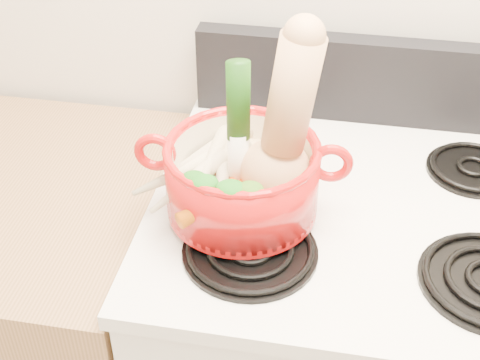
# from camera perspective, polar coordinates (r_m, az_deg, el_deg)

# --- Properties ---
(cooktop) EXTENTS (0.78, 0.67, 0.03)m
(cooktop) POSITION_cam_1_polar(r_m,az_deg,el_deg) (1.23, 10.92, -2.72)
(cooktop) COLOR silver
(cooktop) RESTS_ON stove_body
(control_backsplash) EXTENTS (0.76, 0.05, 0.18)m
(control_backsplash) POSITION_cam_1_polar(r_m,az_deg,el_deg) (1.42, 11.76, 8.26)
(control_backsplash) COLOR black
(control_backsplash) RESTS_ON cooktop
(burner_front_left) EXTENTS (0.22, 0.22, 0.02)m
(burner_front_left) POSITION_cam_1_polar(r_m,az_deg,el_deg) (1.10, 0.86, -5.95)
(burner_front_left) COLOR black
(burner_front_left) RESTS_ON cooktop
(burner_back_left) EXTENTS (0.17, 0.17, 0.02)m
(burner_back_left) POSITION_cam_1_polar(r_m,az_deg,el_deg) (1.33, 3.04, 2.80)
(burner_back_left) COLOR black
(burner_back_left) RESTS_ON cooktop
(burner_back_right) EXTENTS (0.17, 0.17, 0.02)m
(burner_back_right) POSITION_cam_1_polar(r_m,az_deg,el_deg) (1.35, 19.26, 1.00)
(burner_back_right) COLOR black
(burner_back_right) RESTS_ON cooktop
(dutch_oven) EXTENTS (0.28, 0.28, 0.13)m
(dutch_oven) POSITION_cam_1_polar(r_m,az_deg,el_deg) (1.12, 0.18, 0.13)
(dutch_oven) COLOR #B3100F
(dutch_oven) RESTS_ON burner_front_left
(pot_handle_left) EXTENTS (0.07, 0.02, 0.07)m
(pot_handle_left) POSITION_cam_1_polar(r_m,az_deg,el_deg) (1.12, -7.26, 2.39)
(pot_handle_left) COLOR #B3100F
(pot_handle_left) RESTS_ON dutch_oven
(pot_handle_right) EXTENTS (0.07, 0.02, 0.07)m
(pot_handle_right) POSITION_cam_1_polar(r_m,az_deg,el_deg) (1.10, 7.80, 1.44)
(pot_handle_right) COLOR #B3100F
(pot_handle_right) RESTS_ON dutch_oven
(squash) EXTENTS (0.17, 0.14, 0.31)m
(squash) POSITION_cam_1_polar(r_m,az_deg,el_deg) (1.06, 4.80, 4.93)
(squash) COLOR tan
(squash) RESTS_ON dutch_oven
(leek) EXTENTS (0.05, 0.06, 0.25)m
(leek) POSITION_cam_1_polar(r_m,az_deg,el_deg) (1.09, -0.16, 4.50)
(leek) COLOR white
(leek) RESTS_ON dutch_oven
(ginger) EXTENTS (0.10, 0.08, 0.05)m
(ginger) POSITION_cam_1_polar(r_m,az_deg,el_deg) (1.21, 1.12, 2.27)
(ginger) COLOR #D4B582
(ginger) RESTS_ON dutch_oven
(parsnip_0) EXTENTS (0.09, 0.25, 0.07)m
(parsnip_0) POSITION_cam_1_polar(r_m,az_deg,el_deg) (1.17, -1.78, 1.09)
(parsnip_0) COLOR beige
(parsnip_0) RESTS_ON dutch_oven
(parsnip_1) EXTENTS (0.20, 0.18, 0.07)m
(parsnip_1) POSITION_cam_1_polar(r_m,az_deg,el_deg) (1.16, -4.20, 1.22)
(parsnip_1) COLOR beige
(parsnip_1) RESTS_ON dutch_oven
(parsnip_2) EXTENTS (0.07, 0.21, 0.06)m
(parsnip_2) POSITION_cam_1_polar(r_m,az_deg,el_deg) (1.15, -1.40, 1.29)
(parsnip_2) COLOR beige
(parsnip_2) RESTS_ON dutch_oven
(parsnip_3) EXTENTS (0.12, 0.16, 0.05)m
(parsnip_3) POSITION_cam_1_polar(r_m,az_deg,el_deg) (1.12, -4.45, -0.12)
(parsnip_3) COLOR beige
(parsnip_3) RESTS_ON dutch_oven
(parsnip_4) EXTENTS (0.18, 0.19, 0.06)m
(parsnip_4) POSITION_cam_1_polar(r_m,az_deg,el_deg) (1.18, -2.54, 2.70)
(parsnip_4) COLOR beige
(parsnip_4) RESTS_ON dutch_oven
(parsnip_5) EXTENTS (0.07, 0.22, 0.06)m
(parsnip_5) POSITION_cam_1_polar(r_m,az_deg,el_deg) (1.16, -2.22, 2.19)
(parsnip_5) COLOR #EEE7C2
(parsnip_5) RESTS_ON dutch_oven
(carrot_0) EXTENTS (0.04, 0.18, 0.05)m
(carrot_0) POSITION_cam_1_polar(r_m,az_deg,el_deg) (1.12, 0.06, -1.26)
(carrot_0) COLOR #C43809
(carrot_0) RESTS_ON dutch_oven
(carrot_1) EXTENTS (0.07, 0.16, 0.05)m
(carrot_1) POSITION_cam_1_polar(r_m,az_deg,el_deg) (1.11, -1.29, -1.24)
(carrot_1) COLOR #DE4B0B
(carrot_1) RESTS_ON dutch_oven
(carrot_2) EXTENTS (0.06, 0.17, 0.05)m
(carrot_2) POSITION_cam_1_polar(r_m,az_deg,el_deg) (1.10, 0.82, -1.39)
(carrot_2) COLOR #C9450A
(carrot_2) RESTS_ON dutch_oven
(carrot_3) EXTENTS (0.11, 0.11, 0.04)m
(carrot_3) POSITION_cam_1_polar(r_m,az_deg,el_deg) (1.07, -2.30, -2.19)
(carrot_3) COLOR #BD5C09
(carrot_3) RESTS_ON dutch_oven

